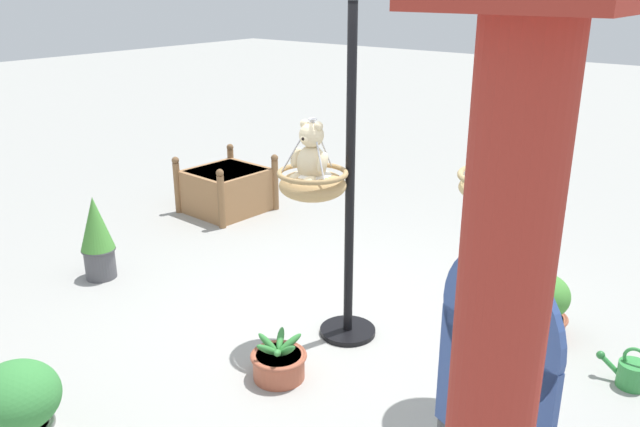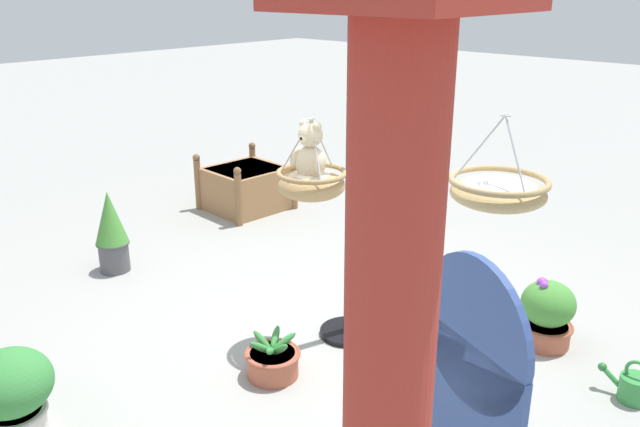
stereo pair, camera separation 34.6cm
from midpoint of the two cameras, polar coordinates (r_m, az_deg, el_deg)
The scene contains 12 objects.
ground_plane at distance 5.29m, azimuth -1.52°, elevation -10.21°, with size 40.00×40.00×0.00m, color #9E9E99.
display_pole_central at distance 4.89m, azimuth 0.55°, elevation -2.21°, with size 0.44×0.44×2.57m.
hanging_basket_with_teddy at distance 4.64m, azimuth -2.79°, elevation 2.66°, with size 0.51×0.51×0.59m.
teddy_bear at distance 4.57m, azimuth -3.02°, elevation 4.97°, with size 0.31×0.27×0.45m.
hanging_basket_left_high at distance 3.95m, azimuth 13.65°, elevation 2.30°, with size 0.58×0.58×0.55m.
wooden_planter_box at distance 7.93m, azimuth -9.43°, elevation 2.16°, with size 0.93×0.98×0.69m.
potted_plant_fern_front at distance 6.40m, azimuth -20.49°, elevation -1.97°, with size 0.32×0.32×0.80m.
potted_plant_flowering_red at distance 4.38m, azimuth -27.15°, elevation -14.75°, with size 0.50×0.50×0.57m.
potted_plant_tall_leafy at distance 4.68m, azimuth -5.81°, elevation -12.89°, with size 0.40×0.40×0.33m.
potted_plant_bushy_green at distance 5.33m, azimuth 17.17°, elevation -7.76°, with size 0.42×0.42×0.55m.
display_sign_board at distance 3.36m, azimuth 12.20°, elevation -12.94°, with size 0.74×0.34×1.46m.
watering_can at distance 4.99m, azimuth 23.85°, elevation -12.72°, with size 0.35×0.20×0.30m.
Camera 1 is at (-2.82, 3.62, 2.64)m, focal length 36.44 mm.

